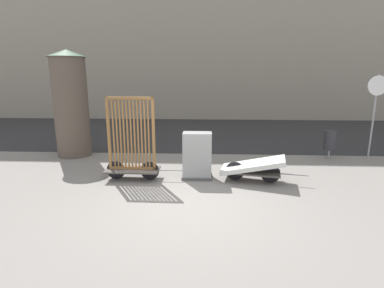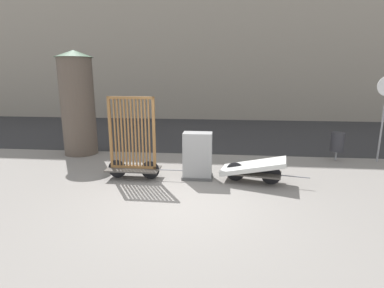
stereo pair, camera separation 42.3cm
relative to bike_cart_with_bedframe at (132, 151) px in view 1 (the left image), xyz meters
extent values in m
plane|color=gray|center=(1.61, -1.60, -0.81)|extent=(60.00, 60.00, 0.00)
cube|color=#2D2D30|center=(1.61, 7.12, -0.81)|extent=(56.00, 8.65, 0.01)
cube|color=#9E9384|center=(1.61, 13.44, 6.66)|extent=(48.00, 4.00, 14.94)
cube|color=#4C4742|center=(-0.01, 0.00, -0.54)|extent=(1.45, 0.69, 0.04)
cylinder|color=black|center=(0.46, -0.01, -0.56)|extent=(0.51, 0.04, 0.51)
cylinder|color=black|center=(-0.47, 0.01, -0.56)|extent=(0.51, 0.04, 0.51)
cylinder|color=gray|center=(1.06, -0.01, -0.54)|extent=(0.70, 0.04, 0.03)
cube|color=olive|center=(-0.01, 0.00, -0.48)|extent=(1.28, 0.08, 0.07)
cube|color=olive|center=(-0.01, 0.00, 1.40)|extent=(1.28, 0.08, 0.07)
cube|color=olive|center=(-0.61, 0.01, 0.46)|extent=(0.07, 0.07, 1.95)
cube|color=olive|center=(0.60, -0.01, 0.46)|extent=(0.07, 0.07, 1.95)
cube|color=olive|center=(-0.48, 0.01, 0.46)|extent=(0.04, 0.05, 1.88)
cube|color=olive|center=(-0.38, 0.00, 0.46)|extent=(0.04, 0.05, 1.88)
cube|color=olive|center=(-0.29, 0.00, 0.46)|extent=(0.04, 0.05, 1.88)
cube|color=olive|center=(-0.19, 0.00, 0.46)|extent=(0.04, 0.05, 1.88)
cube|color=olive|center=(-0.10, 0.00, 0.46)|extent=(0.04, 0.05, 1.88)
cube|color=olive|center=(-0.01, 0.00, 0.46)|extent=(0.04, 0.05, 1.88)
cube|color=olive|center=(0.09, 0.00, 0.46)|extent=(0.04, 0.05, 1.88)
cube|color=olive|center=(0.18, 0.00, 0.46)|extent=(0.04, 0.05, 1.88)
cube|color=olive|center=(0.28, 0.00, 0.46)|extent=(0.04, 0.05, 1.88)
cube|color=olive|center=(0.37, 0.00, 0.46)|extent=(0.04, 0.05, 1.88)
cube|color=olive|center=(0.47, -0.01, 0.46)|extent=(0.04, 0.05, 1.88)
cube|color=#4C4742|center=(3.23, 0.00, -0.54)|extent=(1.55, 0.95, 0.04)
cylinder|color=black|center=(3.69, -0.09, -0.56)|extent=(0.51, 0.14, 0.51)
cylinder|color=black|center=(2.78, 0.09, -0.56)|extent=(0.51, 0.14, 0.51)
cylinder|color=gray|center=(4.28, -0.22, -0.54)|extent=(0.69, 0.17, 0.03)
cube|color=silver|center=(3.23, 0.00, -0.36)|extent=(1.80, 1.13, 0.51)
cube|color=#4C4C4C|center=(1.75, 0.18, -0.77)|extent=(0.84, 0.51, 0.08)
cube|color=gray|center=(1.75, 0.18, -0.17)|extent=(0.78, 0.45, 1.29)
cylinder|color=gray|center=(6.20, 2.44, -0.65)|extent=(0.06, 0.06, 0.32)
cylinder|color=#2D2D33|center=(6.20, 2.44, -0.18)|extent=(0.42, 0.42, 0.63)
cylinder|color=gray|center=(7.52, 2.44, 0.60)|extent=(0.06, 0.06, 2.83)
cylinder|color=white|center=(7.52, 2.42, 1.65)|extent=(0.64, 0.02, 0.64)
cylinder|color=brown|center=(-2.69, 2.44, 0.88)|extent=(1.16, 1.16, 3.39)
cone|color=#335138|center=(-2.69, 2.44, 2.69)|extent=(1.29, 1.29, 0.24)
camera|label=1|loc=(1.99, -7.70, 1.98)|focal=28.00mm
camera|label=2|loc=(2.42, -7.67, 1.98)|focal=28.00mm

